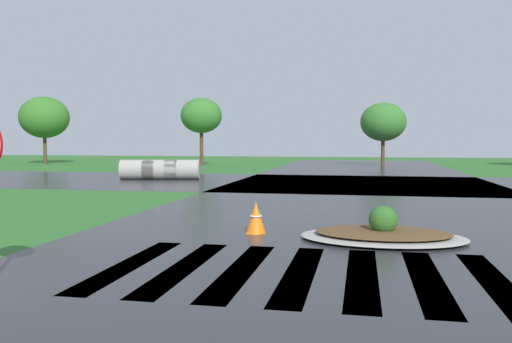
{
  "coord_description": "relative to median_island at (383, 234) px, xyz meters",
  "views": [
    {
      "loc": [
        -0.02,
        -2.33,
        1.97
      ],
      "look_at": [
        -2.75,
        11.27,
        1.14
      ],
      "focal_mm": 37.11,
      "sensor_mm": 36.0,
      "label": 1
    }
  ],
  "objects": [
    {
      "name": "asphalt_roadway",
      "position": [
        -0.4,
        1.72,
        -0.12
      ],
      "size": [
        11.86,
        80.0,
        0.01
      ],
      "primitive_type": "cube",
      "color": "#2B2B30",
      "rests_on": "ground"
    },
    {
      "name": "asphalt_cross_road",
      "position": [
        -0.4,
        13.75,
        -0.12
      ],
      "size": [
        90.0,
        10.68,
        0.01
      ],
      "primitive_type": "cube",
      "color": "#2B2B30",
      "rests_on": "ground"
    },
    {
      "name": "crosswalk_stripes",
      "position": [
        -0.4,
        -2.89,
        -0.12
      ],
      "size": [
        7.65,
        3.59,
        0.01
      ],
      "color": "white",
      "rests_on": "ground"
    },
    {
      "name": "median_island",
      "position": [
        0.0,
        0.0,
        0.0
      ],
      "size": [
        3.24,
        2.21,
        0.68
      ],
      "color": "#9E9B93",
      "rests_on": "ground"
    },
    {
      "name": "drainage_pipe_stack",
      "position": [
        -10.32,
        14.33,
        0.37
      ],
      "size": [
        4.05,
        1.76,
        0.99
      ],
      "color": "#9E9B93",
      "rests_on": "ground"
    },
    {
      "name": "traffic_cone",
      "position": [
        -2.6,
        0.24,
        0.2
      ],
      "size": [
        0.43,
        0.43,
        0.67
      ],
      "color": "orange",
      "rests_on": "ground"
    },
    {
      "name": "background_treeline",
      "position": [
        -1.92,
        29.77,
        3.79
      ],
      "size": [
        45.8,
        6.17,
        6.23
      ],
      "color": "#4C3823",
      "rests_on": "ground"
    }
  ]
}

